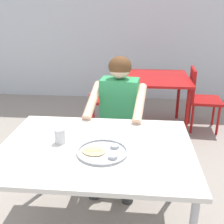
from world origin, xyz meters
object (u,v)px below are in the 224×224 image
Objects in this scene: table_background_red at (156,83)px; thali_tray at (102,151)px; chair_foreground at (121,124)px; table_foreground at (96,154)px; chair_red_right at (199,95)px; drinking_cup at (60,136)px; diner_foreground at (118,112)px; chair_red_left at (109,93)px.

thali_tray is at bearing -102.50° from table_background_red.
table_background_red is (0.40, 1.06, 0.15)m from chair_foreground.
table_foreground is 1.52× the size of chair_red_right.
chair_foreground is 1.01× the size of chair_red_right.
drinking_cup is 0.09× the size of diner_foreground.
diner_foreground is 1.67m from chair_red_right.
chair_foreground is at bearing 67.95° from drinking_cup.
diner_foreground is (-0.02, -0.22, 0.22)m from chair_foreground.
thali_tray reaches higher than table_foreground.
drinking_cup reaches higher than table_foreground.
chair_red_left is at bearing 101.94° from chair_foreground.
drinking_cup is (-0.25, 0.02, 0.12)m from table_foreground.
thali_tray is 0.32m from drinking_cup.
chair_foreground reaches higher than drinking_cup.
chair_red_right is (1.01, 1.31, -0.23)m from diner_foreground.
drinking_cup is 0.12× the size of chair_foreground.
drinking_cup is at bearing -116.95° from diner_foreground.
table_foreground is 0.13m from thali_tray.
thali_tray is 0.38× the size of chair_foreground.
table_foreground reaches higher than table_background_red.
chair_red_left is (-0.62, -0.00, -0.16)m from table_background_red.
thali_tray is at bearing -85.54° from chair_red_left.
diner_foreground is 1.34m from table_background_red.
thali_tray is at bearing -59.43° from table_foreground.
diner_foreground is at bearing -80.91° from chair_red_left.
thali_tray is at bearing -93.54° from chair_foreground.
drinking_cup reaches higher than chair_red_right.
diner_foreground reaches higher than table_foreground.
table_background_red is 0.62m from chair_red_right.
table_foreground is at bearing -97.66° from diner_foreground.
diner_foreground is at bearing 82.34° from table_foreground.
drinking_cup is 0.76m from diner_foreground.
drinking_cup reaches higher than table_background_red.
drinking_cup is at bearing 174.41° from table_foreground.
diner_foreground reaches higher than table_background_red.
thali_tray is 2.12m from table_background_red.
chair_red_left reaches higher than thali_tray.
table_background_red is 0.64m from chair_red_left.
drinking_cup is at bearing -124.33° from chair_red_right.
chair_red_left reaches higher than table_foreground.
drinking_cup is at bearing -112.05° from chair_foreground.
thali_tray is 0.37× the size of table_background_red.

